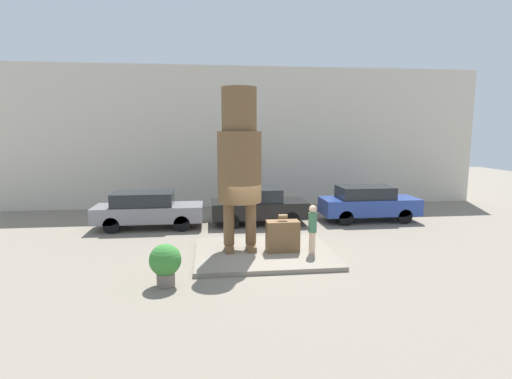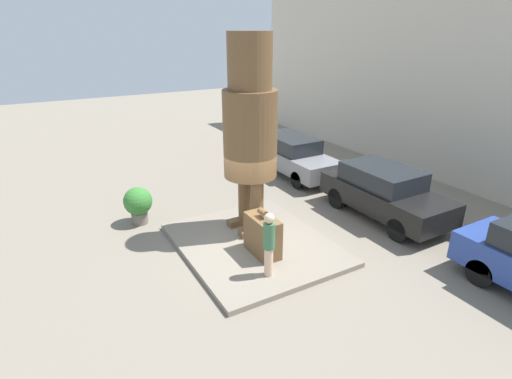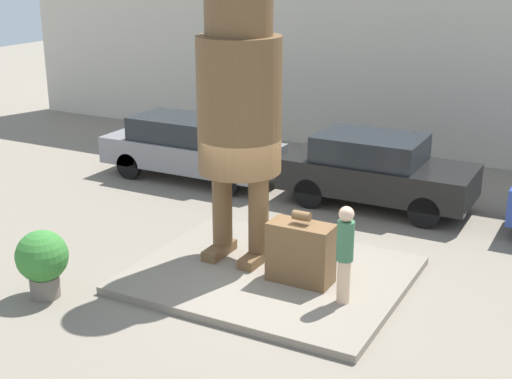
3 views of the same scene
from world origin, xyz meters
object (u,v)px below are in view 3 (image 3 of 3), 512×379
Objects in this scene: giant_suitcase at (301,252)px; parked_car_grey at (189,147)px; parked_car_black at (376,169)px; tourist at (345,251)px; planter_pot at (42,260)px; statue_figure at (239,85)px.

giant_suitcase is 6.97m from parked_car_grey.
parked_car_grey is 5.00m from parked_car_black.
tourist reaches higher than parked_car_black.
parked_car_grey reaches higher than giant_suitcase.
statue_figure is at bearing 50.32° from planter_pot.
statue_figure is 1.19× the size of parked_car_grey.
statue_figure is at bearing 163.23° from giant_suitcase.
planter_pot is (1.48, -6.92, -0.17)m from parked_car_grey.
statue_figure reaches higher than giant_suitcase.
tourist is at bearing -38.46° from parked_car_grey.
giant_suitcase is (1.46, -0.44, -2.76)m from statue_figure.
statue_figure reaches higher than parked_car_black.
giant_suitcase is at bearing 31.94° from planter_pot.
planter_pot is at bearing -157.46° from tourist.
statue_figure is 4.64× the size of planter_pot.
parked_car_black is at bearing 63.80° from planter_pot.
giant_suitcase is 0.30× the size of parked_car_black.
giant_suitcase is 4.47m from planter_pot.
giant_suitcase is at bearing -16.77° from statue_figure.
parked_car_grey is 7.08m from planter_pot.
tourist is at bearing -18.97° from statue_figure.
statue_figure is at bearing -47.24° from parked_car_grey.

